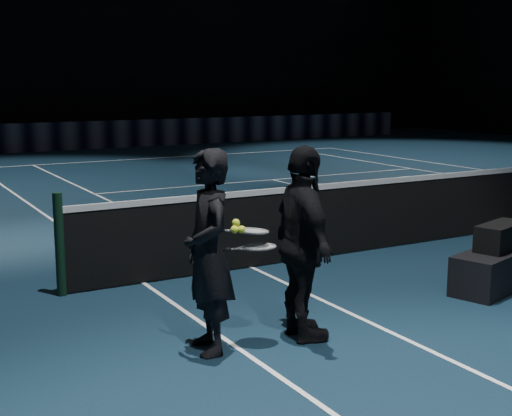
% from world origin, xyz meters
% --- Properties ---
extents(floor, '(36.00, 36.00, 0.00)m').
position_xyz_m(floor, '(0.00, 0.00, 0.00)').
color(floor, black).
rests_on(floor, ground).
extents(wall_back, '(30.00, 0.00, 30.00)m').
position_xyz_m(wall_back, '(0.00, 18.00, 5.00)').
color(wall_back, black).
rests_on(wall_back, ground).
extents(court_lines, '(10.98, 23.78, 0.01)m').
position_xyz_m(court_lines, '(0.00, 0.00, 0.00)').
color(court_lines, white).
rests_on(court_lines, floor).
extents(net_post_left, '(0.10, 0.10, 1.10)m').
position_xyz_m(net_post_left, '(-6.40, 0.00, 0.55)').
color(net_post_left, black).
rests_on(net_post_left, floor).
extents(net_mesh, '(12.80, 0.02, 0.86)m').
position_xyz_m(net_mesh, '(0.00, 0.00, 0.45)').
color(net_mesh, black).
rests_on(net_mesh, floor).
extents(net_tape, '(12.80, 0.03, 0.07)m').
position_xyz_m(net_tape, '(0.00, 0.00, 0.92)').
color(net_tape, white).
rests_on(net_tape, net_mesh).
extents(sponsor_backdrop, '(22.00, 0.15, 0.90)m').
position_xyz_m(sponsor_backdrop, '(0.00, 15.50, 0.45)').
color(sponsor_backdrop, black).
rests_on(sponsor_backdrop, floor).
extents(player_bench, '(1.50, 0.88, 0.43)m').
position_xyz_m(player_bench, '(-2.14, -2.05, 0.21)').
color(player_bench, black).
rests_on(player_bench, floor).
extents(racket_bag, '(0.77, 0.50, 0.28)m').
position_xyz_m(racket_bag, '(-2.14, -2.05, 0.57)').
color(racket_bag, black).
rests_on(racket_bag, player_bench).
extents(bag_signature, '(0.32, 0.10, 0.09)m').
position_xyz_m(bag_signature, '(-2.14, -2.20, 0.57)').
color(bag_signature, white).
rests_on(bag_signature, racket_bag).
extents(player_a, '(0.49, 0.67, 1.70)m').
position_xyz_m(player_a, '(-5.72, -2.16, 0.85)').
color(player_a, black).
rests_on(player_a, floor).
extents(player_b, '(0.58, 1.06, 1.70)m').
position_xyz_m(player_b, '(-4.88, -2.31, 0.85)').
color(player_b, black).
rests_on(player_b, floor).
extents(racket_lower, '(0.71, 0.33, 0.03)m').
position_xyz_m(racket_lower, '(-5.27, -2.24, 0.86)').
color(racket_lower, black).
rests_on(racket_lower, player_a).
extents(racket_upper, '(0.70, 0.29, 0.10)m').
position_xyz_m(racket_upper, '(-5.32, -2.19, 0.99)').
color(racket_upper, black).
rests_on(racket_upper, player_b).
extents(tennis_balls, '(0.12, 0.10, 0.12)m').
position_xyz_m(tennis_balls, '(-5.46, -2.20, 1.04)').
color(tennis_balls, yellow).
rests_on(tennis_balls, racket_upper).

